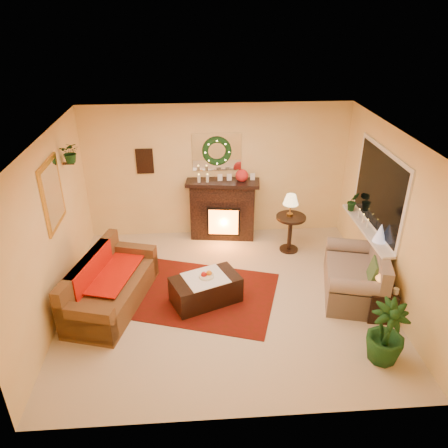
{
  "coord_description": "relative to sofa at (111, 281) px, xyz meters",
  "views": [
    {
      "loc": [
        -0.43,
        -5.62,
        4.26
      ],
      "look_at": [
        0.0,
        0.35,
        1.15
      ],
      "focal_mm": 35.0,
      "sensor_mm": 36.0,
      "label": 1
    }
  ],
  "objects": [
    {
      "name": "window_sill",
      "position": [
        4.13,
        0.57,
        0.44
      ],
      "size": [
        0.22,
        1.86,
        0.04
      ],
      "primitive_type": "cube",
      "color": "white",
      "rests_on": "wall_right"
    },
    {
      "name": "gold_mirror",
      "position": [
        -0.73,
        0.32,
        1.32
      ],
      "size": [
        0.03,
        0.84,
        1.0
      ],
      "primitive_type": "cube",
      "color": "gold",
      "rests_on": "wall_left"
    },
    {
      "name": "wall_front",
      "position": [
        1.75,
        -2.23,
        0.87
      ],
      "size": [
        5.0,
        5.0,
        0.0
      ],
      "primitive_type": "plane",
      "color": "#EFD88C",
      "rests_on": "ground"
    },
    {
      "name": "window_frame",
      "position": [
        4.24,
        0.57,
        1.12
      ],
      "size": [
        0.03,
        1.86,
        1.36
      ],
      "primitive_type": "cube",
      "color": "white",
      "rests_on": "wall_right"
    },
    {
      "name": "wall_left",
      "position": [
        -0.75,
        0.02,
        0.87
      ],
      "size": [
        4.5,
        4.5,
        0.0
      ],
      "primitive_type": "plane",
      "color": "#EFD88C",
      "rests_on": "ground"
    },
    {
      "name": "floor",
      "position": [
        1.75,
        0.02,
        -0.43
      ],
      "size": [
        5.0,
        5.0,
        0.0
      ],
      "primitive_type": "plane",
      "color": "beige",
      "rests_on": "ground"
    },
    {
      "name": "mantel_candle_a",
      "position": [
        1.4,
        2.01,
        0.83
      ],
      "size": [
        0.06,
        0.06,
        0.18
      ],
      "primitive_type": "cylinder",
      "color": "#F2E9C7",
      "rests_on": "fireplace"
    },
    {
      "name": "end_table_square",
      "position": [
        4.01,
        -0.6,
        -0.16
      ],
      "size": [
        0.45,
        0.45,
        0.48
      ],
      "primitive_type": "cube",
      "rotation": [
        0.0,
        0.0,
        -0.17
      ],
      "color": "black",
      "rests_on": "floor"
    },
    {
      "name": "fireplace",
      "position": [
        1.85,
        2.06,
        0.12
      ],
      "size": [
        1.27,
        0.55,
        1.13
      ],
      "primitive_type": "cube",
      "rotation": [
        0.0,
        0.0,
        -0.13
      ],
      "color": "black",
      "rests_on": "floor"
    },
    {
      "name": "poinsettia",
      "position": [
        2.21,
        2.03,
        0.87
      ],
      "size": [
        0.24,
        0.24,
        0.24
      ],
      "primitive_type": "sphere",
      "color": "red",
      "rests_on": "fireplace"
    },
    {
      "name": "floor_palm",
      "position": [
        3.71,
        -1.45,
        0.02
      ],
      "size": [
        1.51,
        1.51,
        2.67
      ],
      "primitive_type": "imported",
      "rotation": [
        0.0,
        0.0,
        0.01
      ],
      "color": "black",
      "rests_on": "floor"
    },
    {
      "name": "loveseat",
      "position": [
        3.81,
        0.04,
        -0.01
      ],
      "size": [
        1.19,
        1.64,
        0.85
      ],
      "primitive_type": "cube",
      "rotation": [
        0.0,
        0.0,
        -0.25
      ],
      "color": "gray",
      "rests_on": "floor"
    },
    {
      "name": "sofa",
      "position": [
        0.0,
        0.0,
        0.0
      ],
      "size": [
        1.29,
        2.02,
        0.8
      ],
      "primitive_type": "cube",
      "rotation": [
        0.0,
        0.0,
        -0.27
      ],
      "color": "brown",
      "rests_on": "floor"
    },
    {
      "name": "area_rug",
      "position": [
        1.38,
        0.13,
        -0.42
      ],
      "size": [
        2.68,
        2.31,
        0.01
      ],
      "primitive_type": "cube",
      "rotation": [
        0.0,
        0.0,
        -0.3
      ],
      "color": "maroon",
      "rests_on": "floor"
    },
    {
      "name": "red_throw",
      "position": [
        -0.07,
        0.18,
        0.03
      ],
      "size": [
        0.74,
        1.2,
        0.02
      ],
      "primitive_type": "cube",
      "color": "red",
      "rests_on": "sofa"
    },
    {
      "name": "mantel_mirror",
      "position": [
        1.75,
        2.25,
        1.27
      ],
      "size": [
        0.92,
        0.02,
        0.72
      ],
      "primitive_type": "cube",
      "color": "white",
      "rests_on": "wall_back"
    },
    {
      "name": "window_glass",
      "position": [
        4.22,
        0.57,
        1.12
      ],
      "size": [
        0.02,
        1.7,
        1.22
      ],
      "primitive_type": "cube",
      "color": "black",
      "rests_on": "wall_right"
    },
    {
      "name": "ceiling",
      "position": [
        1.75,
        0.02,
        2.17
      ],
      "size": [
        5.0,
        5.0,
        0.0
      ],
      "primitive_type": "plane",
      "color": "white",
      "rests_on": "ground"
    },
    {
      "name": "hanging_plant",
      "position": [
        -0.59,
        1.07,
        1.54
      ],
      "size": [
        0.33,
        0.28,
        0.36
      ],
      "primitive_type": "imported",
      "color": "#194719",
      "rests_on": "wall_left"
    },
    {
      "name": "fruit_bowl",
      "position": [
        1.45,
        -0.02,
        0.02
      ],
      "size": [
        0.23,
        0.23,
        0.05
      ],
      "primitive_type": "cylinder",
      "color": "silver",
      "rests_on": "coffee_table"
    },
    {
      "name": "wreath",
      "position": [
        1.75,
        2.21,
        1.29
      ],
      "size": [
        0.55,
        0.11,
        0.55
      ],
      "primitive_type": "torus",
      "rotation": [
        1.57,
        0.0,
        0.0
      ],
      "color": "#194719",
      "rests_on": "wall_back"
    },
    {
      "name": "coffee_table",
      "position": [
        1.44,
        -0.04,
        -0.22
      ],
      "size": [
        1.17,
        0.92,
        0.43
      ],
      "primitive_type": "cube",
      "rotation": [
        0.0,
        0.0,
        0.39
      ],
      "color": "black",
      "rests_on": "floor"
    },
    {
      "name": "mantel_candle_b",
      "position": [
        1.56,
        2.01,
        0.83
      ],
      "size": [
        0.06,
        0.06,
        0.17
      ],
      "primitive_type": "cylinder",
      "color": "silver",
      "rests_on": "fireplace"
    },
    {
      "name": "lamp_tiffany",
      "position": [
        4.0,
        -0.59,
        0.32
      ],
      "size": [
        0.26,
        0.26,
        0.38
      ],
      "primitive_type": "cone",
      "color": "#FAA140",
      "rests_on": "end_table_square"
    },
    {
      "name": "lamp_cream",
      "position": [
        3.04,
        1.45,
        0.45
      ],
      "size": [
        0.28,
        0.28,
        0.43
      ],
      "primitive_type": "cone",
      "color": "#E5C886",
      "rests_on": "side_table_round"
    },
    {
      "name": "side_table_round",
      "position": [
        3.06,
        1.43,
        -0.1
      ],
      "size": [
        0.59,
        0.59,
        0.71
      ],
      "primitive_type": "cylinder",
      "rotation": [
        0.0,
        0.0,
        -0.09
      ],
      "color": "black",
      "rests_on": "floor"
    },
    {
      "name": "wall_back",
      "position": [
        1.75,
        2.27,
        0.87
      ],
      "size": [
        5.0,
        5.0,
        0.0
      ],
      "primitive_type": "plane",
      "color": "#EFD88C",
      "rests_on": "ground"
    },
    {
      "name": "sill_plant",
      "position": [
        4.1,
        1.23,
        0.66
      ],
      "size": [
        0.25,
        0.2,
        0.46
      ],
      "primitive_type": "imported",
      "color": "#286527",
      "rests_on": "window_sill"
    },
    {
      "name": "mini_tree",
      "position": [
        4.15,
        0.11,
        0.61
      ],
      "size": [
        0.21,
        0.21,
        0.31
      ],
      "primitive_type": "cone",
      "color": "white",
      "rests_on": "window_sill"
    },
    {
      "name": "wall_art",
      "position": [
        0.4,
        2.25,
        1.12
      ],
      "size": [
        0.32,
        0.03,
        0.48
      ],
      "primitive_type": "cube",
      "color": "#381E11",
      "rests_on": "wall_back"
    },
    {
      "name": "wall_right",
      "position": [
        4.25,
        0.02,
        0.87
      ],
      "size": [
        4.5,
        4.5,
        0.0
      ],
      "primitive_type": "plane",
      "color": "#EFD88C",
      "rests_on": "ground"
    }
  ]
}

